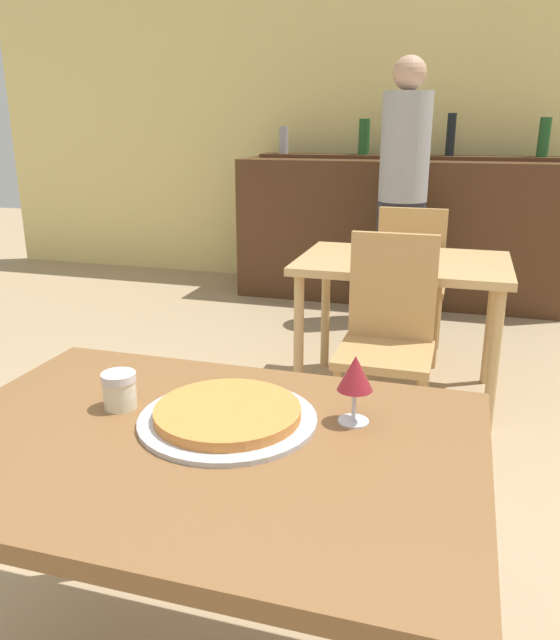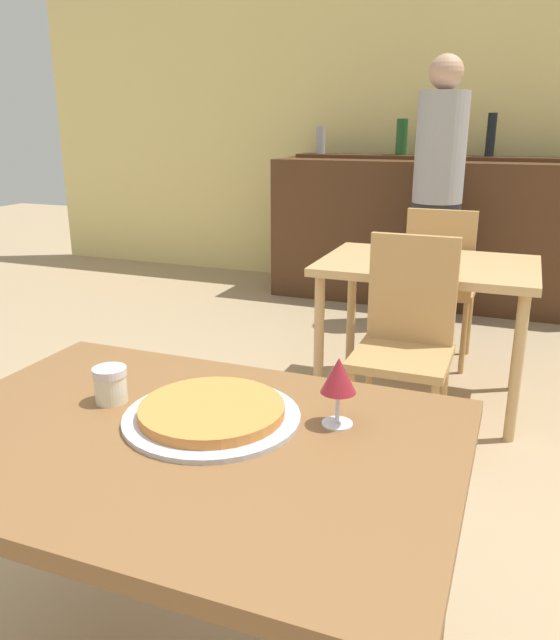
{
  "view_description": "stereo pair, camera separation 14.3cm",
  "coord_description": "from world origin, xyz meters",
  "px_view_note": "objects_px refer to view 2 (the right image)",
  "views": [
    {
      "loc": [
        0.5,
        -1.1,
        1.4
      ],
      "look_at": [
        0.01,
        0.55,
        0.85
      ],
      "focal_mm": 35.0,
      "sensor_mm": 36.0,
      "label": 1
    },
    {
      "loc": [
        0.64,
        -1.05,
        1.4
      ],
      "look_at": [
        0.01,
        0.55,
        0.85
      ],
      "focal_mm": 35.0,
      "sensor_mm": 36.0,
      "label": 2
    }
  ],
  "objects_px": {
    "chair_far_side_front": "(406,332)",
    "cheese_shaker": "(111,385)",
    "pizza_tray": "(212,413)",
    "chair_far_side_back": "(440,278)",
    "person_standing": "(438,184)",
    "wine_glass": "(339,377)"
  },
  "relations": [
    {
      "from": "chair_far_side_front",
      "to": "cheese_shaker",
      "type": "relative_size",
      "value": 10.83
    },
    {
      "from": "cheese_shaker",
      "to": "pizza_tray",
      "type": "bearing_deg",
      "value": 0.5
    },
    {
      "from": "pizza_tray",
      "to": "cheese_shaker",
      "type": "distance_m",
      "value": 0.27
    },
    {
      "from": "chair_far_side_back",
      "to": "pizza_tray",
      "type": "xyz_separation_m",
      "value": [
        -0.19,
        -2.49,
        0.23
      ]
    },
    {
      "from": "pizza_tray",
      "to": "person_standing",
      "type": "distance_m",
      "value": 3.33
    },
    {
      "from": "chair_far_side_front",
      "to": "wine_glass",
      "type": "distance_m",
      "value": 1.38
    },
    {
      "from": "chair_far_side_back",
      "to": "person_standing",
      "type": "height_order",
      "value": "person_standing"
    },
    {
      "from": "pizza_tray",
      "to": "wine_glass",
      "type": "xyz_separation_m",
      "value": [
        0.27,
        0.08,
        0.1
      ]
    },
    {
      "from": "chair_far_side_front",
      "to": "pizza_tray",
      "type": "distance_m",
      "value": 1.45
    },
    {
      "from": "chair_far_side_front",
      "to": "person_standing",
      "type": "xyz_separation_m",
      "value": [
        -0.16,
        1.9,
        0.46
      ]
    },
    {
      "from": "person_standing",
      "to": "pizza_tray",
      "type": "bearing_deg",
      "value": -90.63
    },
    {
      "from": "chair_far_side_back",
      "to": "person_standing",
      "type": "distance_m",
      "value": 0.96
    },
    {
      "from": "chair_far_side_back",
      "to": "person_standing",
      "type": "bearing_deg",
      "value": -79.32
    },
    {
      "from": "pizza_tray",
      "to": "cheese_shaker",
      "type": "bearing_deg",
      "value": -179.5
    },
    {
      "from": "chair_far_side_back",
      "to": "cheese_shaker",
      "type": "relative_size",
      "value": 10.83
    },
    {
      "from": "pizza_tray",
      "to": "wine_glass",
      "type": "distance_m",
      "value": 0.3
    },
    {
      "from": "chair_far_side_back",
      "to": "person_standing",
      "type": "relative_size",
      "value": 0.52
    },
    {
      "from": "pizza_tray",
      "to": "wine_glass",
      "type": "bearing_deg",
      "value": 16.47
    },
    {
      "from": "chair_far_side_back",
      "to": "cheese_shaker",
      "type": "xyz_separation_m",
      "value": [
        -0.46,
        -2.49,
        0.26
      ]
    },
    {
      "from": "pizza_tray",
      "to": "person_standing",
      "type": "xyz_separation_m",
      "value": [
        0.04,
        3.32,
        0.23
      ]
    },
    {
      "from": "pizza_tray",
      "to": "cheese_shaker",
      "type": "height_order",
      "value": "cheese_shaker"
    },
    {
      "from": "person_standing",
      "to": "wine_glass",
      "type": "bearing_deg",
      "value": -85.84
    }
  ]
}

